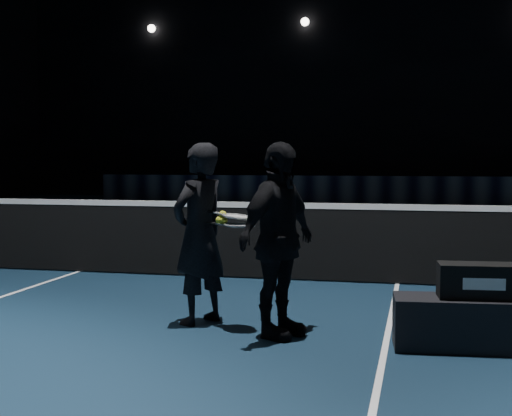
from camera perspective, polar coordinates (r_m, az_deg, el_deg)
The scene contains 15 objects.
floor at distance 8.63m, azimuth 11.24°, elevation -6.01°, with size 36.00×36.00×0.00m, color #0E2233.
wall_back at distance 26.73m, azimuth 12.66°, elevation 11.45°, with size 30.00×30.00×0.00m, color black.
court_lines at distance 8.63m, azimuth 11.24°, elevation -5.98°, with size 10.98×23.78×0.01m, color white, non-canonical shape.
net_mesh at distance 8.56m, azimuth 11.28°, elevation -3.04°, with size 12.80×0.02×0.86m, color black.
net_tape at distance 8.52m, azimuth 11.32°, elevation 0.07°, with size 12.80×0.03×0.07m, color white.
sponsor_backdrop at distance 24.02m, azimuth 12.45°, elevation 1.43°, with size 22.00×0.15×0.90m, color black.
fixtures_far at distance 26.77m, azimuth 12.71°, elevation 14.69°, with size 20.00×0.30×0.30m, color white, non-canonical shape.
player_bench at distance 5.88m, azimuth 17.60°, elevation -8.82°, with size 1.35×0.45×0.40m, color black.
racket_bag at distance 5.82m, azimuth 17.67°, elevation -5.59°, with size 0.67×0.29×0.27m, color black.
bag_signature at distance 5.67m, azimuth 17.79°, elevation -5.83°, with size 0.31×0.00×0.09m, color white.
player_a at distance 6.41m, azimuth -4.56°, elevation -2.05°, with size 0.59×0.39×1.63m, color black.
player_b at distance 5.90m, azimuth 1.76°, elevation -2.57°, with size 0.95×0.40×1.63m, color black.
racket_lower at distance 6.12m, azimuth -1.35°, elevation -1.39°, with size 0.68×0.22×0.03m, color black, non-canonical shape.
racket_upper at distance 6.18m, azimuth -1.49°, elevation -0.69°, with size 0.68×0.22×0.03m, color black, non-canonical shape.
tennis_balls at distance 6.24m, azimuth -2.75°, elevation -0.85°, with size 0.12×0.10×0.12m, color yellow, non-canonical shape.
Camera 1 is at (0.26, -8.50, 1.49)m, focal length 50.00 mm.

